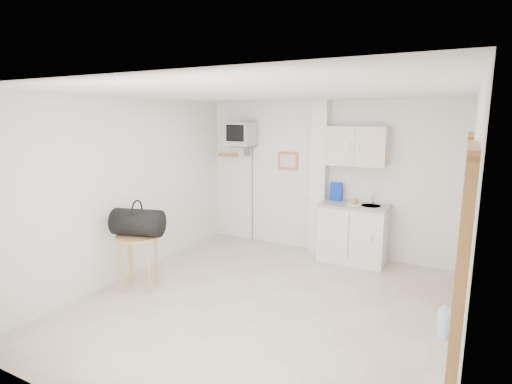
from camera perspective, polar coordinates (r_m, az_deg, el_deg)
The scene contains 7 objects.
ground at distance 5.05m, azimuth 1.01°, elevation -15.64°, with size 4.50×4.50×0.00m, color beige.
room_envelope at distance 4.56m, azimuth 4.26°, elevation 1.79°, with size 4.24×4.54×2.55m.
kitchenette at distance 6.39m, azimuth 13.83°, elevation -2.63°, with size 1.03×0.58×2.10m.
crt_television at distance 7.00m, azimuth -2.11°, elevation 8.18°, with size 0.44×0.45×2.15m.
round_table at distance 5.47m, azimuth -16.46°, elevation -7.06°, with size 0.58×0.58×0.73m.
duffel_bag at distance 5.37m, azimuth -16.54°, elevation -4.16°, with size 0.70×0.50×0.47m.
water_bottle at distance 4.72m, azimuth 25.19°, elevation -16.58°, with size 0.12×0.12×0.35m.
Camera 1 is at (2.03, -4.05, 2.24)m, focal length 28.00 mm.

